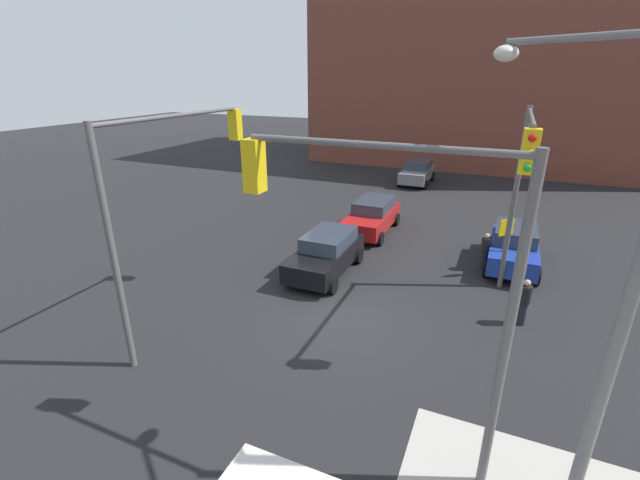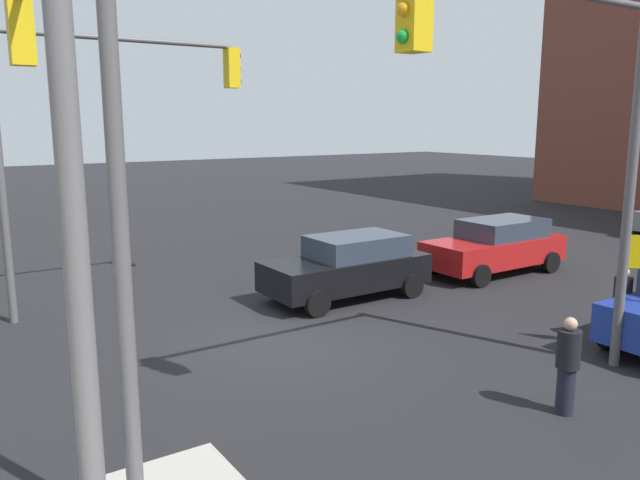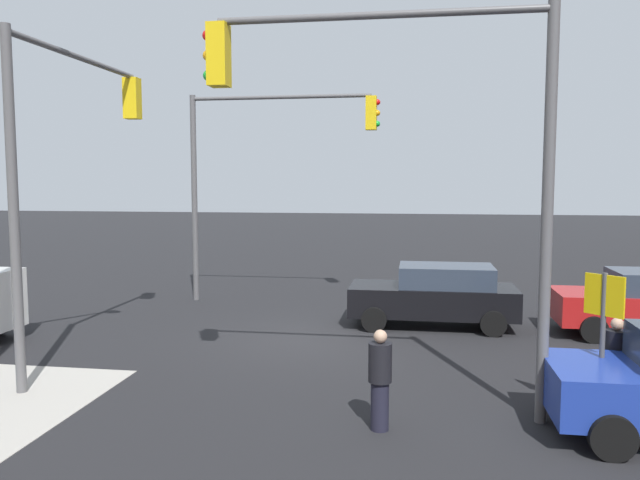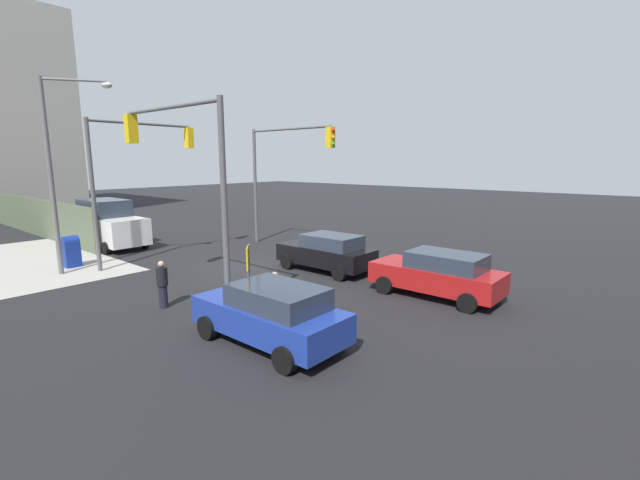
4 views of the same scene
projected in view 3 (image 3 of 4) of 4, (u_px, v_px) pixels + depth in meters
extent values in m
plane|color=black|center=(310.00, 340.00, 15.00)|extent=(120.00, 120.00, 0.00)
cylinder|color=#59595B|center=(547.00, 217.00, 9.57)|extent=(0.18, 0.18, 6.50)
cylinder|color=#59595B|center=(379.00, 15.00, 9.68)|extent=(5.21, 0.12, 0.12)
cube|color=yellow|center=(219.00, 55.00, 10.14)|extent=(0.32, 0.36, 1.00)
sphere|color=red|center=(208.00, 35.00, 10.13)|extent=(0.18, 0.18, 0.18)
sphere|color=orange|center=(208.00, 56.00, 10.16)|extent=(0.18, 0.18, 0.18)
sphere|color=green|center=(208.00, 76.00, 10.19)|extent=(0.18, 0.18, 0.18)
cylinder|color=#59595B|center=(194.00, 199.00, 19.82)|extent=(0.18, 0.18, 6.50)
cylinder|color=#59595B|center=(280.00, 97.00, 19.09)|extent=(5.61, 0.12, 0.12)
cube|color=yellow|center=(371.00, 113.00, 18.71)|extent=(0.32, 0.36, 1.00)
sphere|color=red|center=(377.00, 102.00, 18.65)|extent=(0.18, 0.18, 0.18)
sphere|color=orange|center=(377.00, 113.00, 18.68)|extent=(0.18, 0.18, 0.18)
sphere|color=green|center=(377.00, 124.00, 18.71)|extent=(0.18, 0.18, 0.18)
cylinder|color=#59595B|center=(14.00, 213.00, 10.97)|extent=(0.18, 0.18, 6.50)
cylinder|color=#59595B|center=(80.00, 58.00, 13.02)|extent=(0.12, 4.77, 0.12)
cube|color=yellow|center=(132.00, 98.00, 15.42)|extent=(0.36, 0.32, 1.00)
sphere|color=red|center=(135.00, 86.00, 15.57)|extent=(0.18, 0.18, 0.18)
sphere|color=orange|center=(135.00, 99.00, 15.60)|extent=(0.18, 0.18, 0.18)
sphere|color=green|center=(136.00, 112.00, 15.63)|extent=(0.18, 0.18, 0.18)
cylinder|color=#4C4C4C|center=(602.00, 349.00, 9.69)|extent=(0.08, 0.08, 2.40)
cube|color=yellow|center=(604.00, 295.00, 9.61)|extent=(0.48, 0.48, 0.64)
cube|color=black|center=(432.00, 300.00, 16.39)|extent=(4.31, 1.80, 0.75)
cube|color=#2D3847|center=(446.00, 276.00, 16.27)|extent=(2.41, 1.58, 0.55)
cylinder|color=black|center=(374.00, 320.00, 15.76)|extent=(0.64, 0.22, 0.64)
cylinder|color=black|center=(378.00, 306.00, 17.53)|extent=(0.64, 0.22, 0.64)
cylinder|color=black|center=(493.00, 324.00, 15.31)|extent=(0.64, 0.22, 0.64)
cylinder|color=black|center=(485.00, 309.00, 17.08)|extent=(0.64, 0.22, 0.64)
cylinder|color=black|center=(594.00, 330.00, 14.70)|extent=(0.64, 0.22, 0.64)
cylinder|color=black|center=(575.00, 314.00, 16.47)|extent=(0.64, 0.22, 0.64)
cylinder|color=black|center=(612.00, 437.00, 8.51)|extent=(0.64, 0.22, 0.64)
cylinder|color=black|center=(579.00, 393.00, 10.28)|extent=(0.64, 0.22, 0.64)
cylinder|color=black|center=(380.00, 362.00, 9.48)|extent=(0.36, 0.36, 0.60)
sphere|color=tan|center=(380.00, 336.00, 9.44)|extent=(0.21, 0.21, 0.21)
cylinder|color=#1E1E2D|center=(380.00, 406.00, 9.54)|extent=(0.28, 0.28, 0.76)
cylinder|color=black|center=(616.00, 348.00, 10.27)|extent=(0.36, 0.36, 0.60)
sphere|color=tan|center=(617.00, 324.00, 10.23)|extent=(0.21, 0.21, 0.21)
cylinder|color=#1E1E2D|center=(614.00, 388.00, 10.33)|extent=(0.28, 0.28, 0.76)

